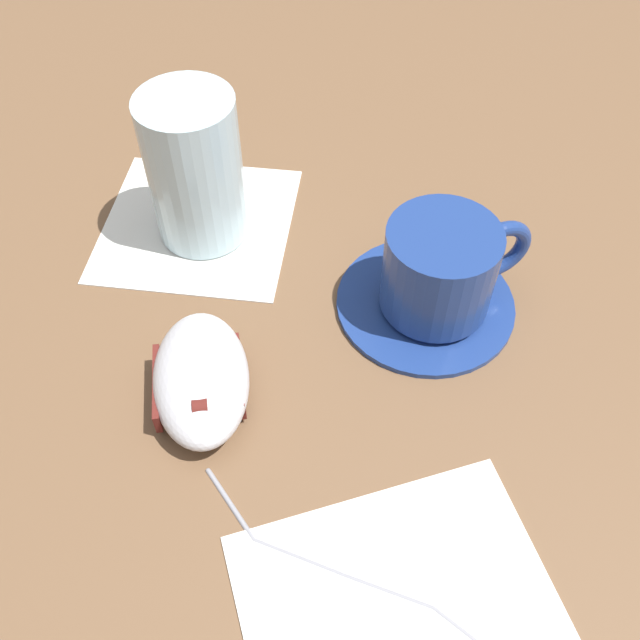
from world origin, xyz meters
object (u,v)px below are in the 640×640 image
(saucer, at_px, (425,302))
(computer_mouse, at_px, (201,379))
(coffee_cup, at_px, (443,268))
(drinking_glass, at_px, (195,170))

(saucer, xyz_separation_m, computer_mouse, (0.11, 0.12, 0.01))
(coffee_cup, height_order, drinking_glass, drinking_glass)
(computer_mouse, xyz_separation_m, drinking_glass, (0.07, -0.13, 0.04))
(saucer, height_order, computer_mouse, computer_mouse)
(coffee_cup, relative_size, computer_mouse, 0.78)
(saucer, xyz_separation_m, drinking_glass, (0.18, -0.01, 0.05))
(drinking_glass, bearing_deg, coffee_cup, 177.02)
(computer_mouse, bearing_deg, coffee_cup, -133.56)
(saucer, bearing_deg, computer_mouse, 47.93)
(coffee_cup, bearing_deg, computer_mouse, 46.44)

